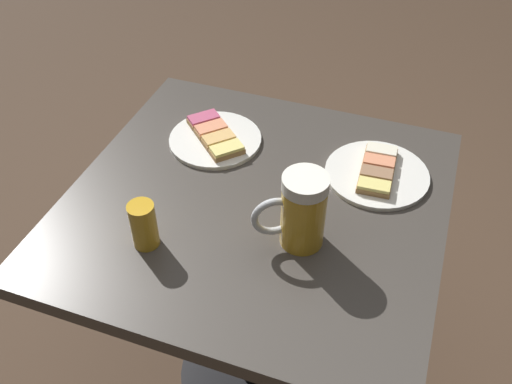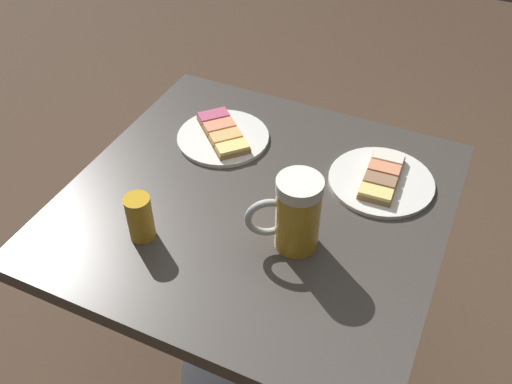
% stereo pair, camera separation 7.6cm
% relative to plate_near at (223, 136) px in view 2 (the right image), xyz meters
% --- Properties ---
extents(ground_plane, '(6.00, 6.00, 0.00)m').
position_rel_plate_near_xyz_m(ground_plane, '(-0.16, 0.16, -0.72)').
color(ground_plane, '#4C3828').
extents(cafe_table, '(0.78, 0.75, 0.71)m').
position_rel_plate_near_xyz_m(cafe_table, '(-0.16, 0.16, -0.16)').
color(cafe_table, black).
rests_on(cafe_table, ground_plane).
extents(plate_near, '(0.22, 0.22, 0.03)m').
position_rel_plate_near_xyz_m(plate_near, '(0.00, 0.00, 0.00)').
color(plate_near, white).
rests_on(plate_near, cafe_table).
extents(plate_far, '(0.23, 0.23, 0.03)m').
position_rel_plate_near_xyz_m(plate_far, '(-0.38, -0.00, -0.00)').
color(plate_far, white).
rests_on(plate_far, cafe_table).
extents(beer_mug, '(0.13, 0.10, 0.16)m').
position_rel_plate_near_xyz_m(beer_mug, '(-0.28, 0.24, 0.07)').
color(beer_mug, gold).
rests_on(beer_mug, cafe_table).
extents(beer_glass_small, '(0.05, 0.05, 0.10)m').
position_rel_plate_near_xyz_m(beer_glass_small, '(0.00, 0.34, 0.04)').
color(beer_glass_small, gold).
rests_on(beer_glass_small, cafe_table).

